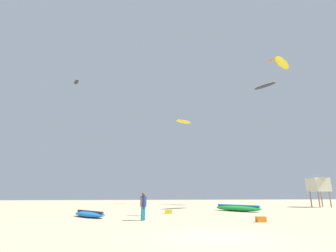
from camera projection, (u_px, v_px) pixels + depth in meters
name	position (u px, v px, depth m)	size (l,w,h in m)	color
ground_plane	(218.00, 237.00, 9.90)	(120.00, 120.00, 0.00)	beige
person_foreground	(143.00, 204.00, 16.29)	(0.40, 0.47, 1.73)	teal
person_midground	(144.00, 203.00, 19.75)	(0.38, 0.44, 1.63)	silver
kite_grounded_near	(238.00, 208.00, 24.42)	(4.04, 4.96, 0.63)	green
kite_grounded_mid	(90.00, 214.00, 18.28)	(3.23, 3.63, 0.48)	blue
lifeguard_tower	(318.00, 182.00, 32.25)	(2.30, 2.30, 4.15)	#8C704C
cooler_box	(261.00, 219.00, 15.21)	(0.56, 0.36, 0.32)	orange
gear_bag	(168.00, 212.00, 21.41)	(0.56, 0.36, 0.32)	yellow
kite_aloft_0	(76.00, 82.00, 52.66)	(1.84, 2.59, 0.49)	#2D2D33
kite_aloft_1	(273.00, 60.00, 44.80)	(1.83, 2.61, 0.55)	orange
kite_aloft_2	(282.00, 63.00, 32.32)	(4.00, 3.85, 0.65)	yellow
kite_aloft_4	(265.00, 86.00, 41.93)	(3.04, 3.74, 0.49)	#2D2D33
kite_aloft_5	(184.00, 122.00, 44.33)	(3.28, 2.37, 0.52)	yellow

